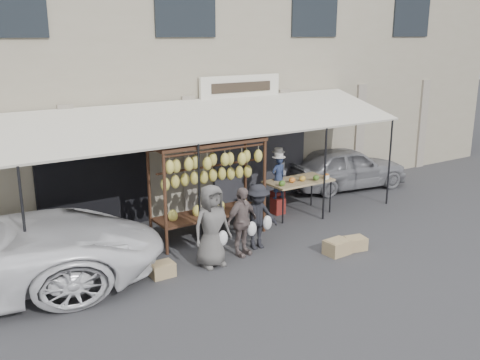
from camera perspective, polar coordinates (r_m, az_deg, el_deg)
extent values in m
plane|color=#2D2D30|center=(11.26, 3.13, -8.11)|extent=(90.00, 90.00, 0.00)
cube|color=gray|center=(16.07, -10.76, 11.56)|extent=(24.00, 6.00, 7.00)
cube|color=#232328|center=(14.79, 2.19, 2.69)|extent=(3.00, 0.10, 2.50)
cube|color=black|center=(12.74, -15.36, 0.09)|extent=(2.60, 0.10, 2.50)
cube|color=silver|center=(14.05, 0.04, 9.89)|extent=(2.40, 0.10, 0.60)
cube|color=beige|center=(12.41, -3.01, 6.60)|extent=(10.00, 2.34, 0.63)
cylinder|color=black|center=(10.16, -21.98, -4.93)|extent=(0.05, 0.05, 2.30)
cylinder|color=black|center=(11.27, -4.36, -1.88)|extent=(0.05, 0.05, 2.30)
cylinder|color=black|center=(13.24, 9.02, 0.57)|extent=(0.05, 0.05, 2.30)
cylinder|color=black|center=(14.85, 15.65, 1.79)|extent=(0.05, 0.05, 2.30)
cylinder|color=#492918|center=(11.06, -7.97, -2.60)|extent=(0.07, 0.07, 2.20)
cylinder|color=#492918|center=(12.27, 2.63, -0.67)|extent=(0.07, 0.07, 2.20)
cylinder|color=#492918|center=(11.76, -9.64, -1.59)|extent=(0.07, 0.07, 2.20)
cylinder|color=#492918|center=(12.90, 0.56, 0.15)|extent=(0.07, 0.07, 2.20)
cube|color=#492918|center=(11.68, -3.46, 4.06)|extent=(2.60, 0.90, 0.07)
cylinder|color=#492918|center=(11.41, -2.57, 3.19)|extent=(2.50, 0.05, 0.05)
cylinder|color=#492918|center=(12.01, -4.28, 3.76)|extent=(2.50, 0.05, 0.05)
cylinder|color=#492918|center=(11.80, -3.41, 1.44)|extent=(2.50, 0.05, 0.05)
cube|color=#492918|center=(12.11, -3.33, -3.62)|extent=(2.50, 0.80, 0.05)
ellipsoid|color=#E6D568|center=(10.96, -7.52, 1.37)|extent=(0.20, 0.18, 0.30)
ellipsoid|color=#E6D568|center=(11.19, -6.83, 1.48)|extent=(0.20, 0.18, 0.30)
ellipsoid|color=#E6D568|center=(11.15, -5.48, 1.68)|extent=(0.20, 0.18, 0.30)
ellipsoid|color=#E6D568|center=(11.38, -4.85, 1.90)|extent=(0.20, 0.18, 0.30)
ellipsoid|color=#E6D568|center=(11.36, -3.51, 1.76)|extent=(0.20, 0.18, 0.30)
ellipsoid|color=#E6D568|center=(11.59, -2.94, 2.22)|extent=(0.20, 0.18, 0.30)
ellipsoid|color=#E6D568|center=(11.57, -1.62, 2.20)|extent=(0.20, 0.18, 0.30)
ellipsoid|color=#E6D568|center=(11.82, -1.09, 2.29)|extent=(0.20, 0.18, 0.30)
ellipsoid|color=#E6D568|center=(11.81, 0.20, 2.26)|extent=(0.20, 0.18, 0.30)
ellipsoid|color=#E6D568|center=(12.05, 0.68, 2.57)|extent=(0.20, 0.18, 0.30)
ellipsoid|color=#E6D568|center=(12.05, 1.95, 2.59)|extent=(0.20, 0.18, 0.30)
ellipsoid|color=#E6D568|center=(11.40, -7.98, -0.47)|extent=(0.20, 0.18, 0.30)
ellipsoid|color=#E6D568|center=(11.49, -6.93, -0.18)|extent=(0.20, 0.18, 0.30)
ellipsoid|color=#E6D568|center=(11.59, -5.90, 0.04)|extent=(0.20, 0.18, 0.30)
ellipsoid|color=#E6D568|center=(11.69, -4.89, 0.21)|extent=(0.20, 0.18, 0.30)
ellipsoid|color=#E6D568|center=(11.80, -3.89, 0.27)|extent=(0.20, 0.18, 0.30)
ellipsoid|color=#E6D568|center=(11.91, -2.91, 0.51)|extent=(0.20, 0.18, 0.30)
ellipsoid|color=#E6D568|center=(12.02, -1.95, 0.68)|extent=(0.20, 0.18, 0.30)
ellipsoid|color=#E6D568|center=(12.15, -1.01, 0.68)|extent=(0.20, 0.18, 0.30)
ellipsoid|color=#E6D568|center=(12.27, -0.09, 0.85)|extent=(0.20, 0.18, 0.30)
ellipsoid|color=#E6D568|center=(12.40, 0.82, 0.93)|extent=(0.20, 0.18, 0.30)
cube|color=tan|center=(13.63, 6.26, -0.10)|extent=(1.70, 0.90, 0.05)
cylinder|color=black|center=(13.02, 4.60, -2.86)|extent=(0.04, 0.04, 0.85)
cylinder|color=black|center=(13.98, 9.61, -1.76)|extent=(0.04, 0.04, 0.85)
cylinder|color=black|center=(13.59, 2.70, -2.05)|extent=(0.04, 0.04, 0.85)
cylinder|color=black|center=(14.50, 7.64, -1.05)|extent=(0.04, 0.04, 0.85)
ellipsoid|color=#477226|center=(13.02, 4.51, -0.36)|extent=(0.18, 0.14, 0.14)
ellipsoid|color=orange|center=(13.34, 5.58, 0.00)|extent=(0.18, 0.14, 0.14)
ellipsoid|color=gold|center=(13.51, 6.68, 0.17)|extent=(0.18, 0.14, 0.14)
ellipsoid|color=#477226|center=(13.62, 8.11, 0.24)|extent=(0.18, 0.14, 0.14)
ellipsoid|color=#B25919|center=(13.84, 9.19, 0.44)|extent=(0.18, 0.14, 0.14)
imported|color=navy|center=(13.57, 4.12, 0.29)|extent=(0.41, 0.28, 1.11)
imported|color=slate|center=(14.17, 4.08, 0.95)|extent=(0.63, 0.55, 1.11)
imported|color=#5A5754|center=(10.53, -3.04, -4.92)|extent=(0.85, 0.58, 1.67)
imported|color=#72615E|center=(11.05, 0.17, -4.47)|extent=(0.92, 0.55, 1.47)
imported|color=black|center=(11.42, 1.89, -3.93)|extent=(0.96, 0.61, 1.42)
cube|color=maroon|center=(13.78, 4.06, -2.77)|extent=(0.37, 0.37, 0.41)
cube|color=maroon|center=(14.38, 4.03, -2.00)|extent=(0.31, 0.31, 0.42)
cube|color=tan|center=(11.48, 10.31, -7.07)|extent=(0.53, 0.41, 0.30)
cube|color=tan|center=(11.79, 12.14, -6.63)|extent=(0.52, 0.43, 0.27)
cube|color=tan|center=(10.43, -8.32, -9.43)|extent=(0.45, 0.35, 0.27)
imported|color=gray|center=(16.24, 11.23, 1.33)|extent=(3.92, 2.08, 1.27)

